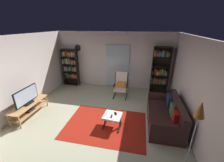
{
  "coord_description": "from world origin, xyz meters",
  "views": [
    {
      "loc": [
        1.22,
        -3.44,
        2.89
      ],
      "look_at": [
        0.29,
        1.05,
        1.02
      ],
      "focal_mm": 22.28,
      "sensor_mm": 36.0,
      "label": 1
    }
  ],
  "objects_px": {
    "television": "(27,96)",
    "lounge_armchair": "(121,84)",
    "cell_phone": "(116,114)",
    "wall_clock": "(78,48)",
    "leather_sofa": "(166,115)",
    "ottoman": "(112,117)",
    "tv_remote": "(112,116)",
    "tv_stand": "(29,107)",
    "bookshelf_near_tv": "(71,66)",
    "floor_lamp_by_sofa": "(197,122)",
    "bookshelf_near_sofa": "(160,70)"
  },
  "relations": [
    {
      "from": "leather_sofa",
      "to": "tv_remote",
      "type": "bearing_deg",
      "value": -162.18
    },
    {
      "from": "bookshelf_near_tv",
      "to": "ottoman",
      "type": "relative_size",
      "value": 3.23
    },
    {
      "from": "ottoman",
      "to": "wall_clock",
      "type": "distance_m",
      "value": 4.0
    },
    {
      "from": "television",
      "to": "cell_phone",
      "type": "distance_m",
      "value": 2.95
    },
    {
      "from": "bookshelf_near_sofa",
      "to": "floor_lamp_by_sofa",
      "type": "xyz_separation_m",
      "value": [
        0.12,
        -4.0,
        0.35
      ]
    },
    {
      "from": "tv_stand",
      "to": "ottoman",
      "type": "distance_m",
      "value": 2.85
    },
    {
      "from": "bookshelf_near_tv",
      "to": "cell_phone",
      "type": "height_order",
      "value": "bookshelf_near_tv"
    },
    {
      "from": "bookshelf_near_tv",
      "to": "floor_lamp_by_sofa",
      "type": "xyz_separation_m",
      "value": [
        4.36,
        -3.99,
        0.42
      ]
    },
    {
      "from": "television",
      "to": "ottoman",
      "type": "bearing_deg",
      "value": 0.36
    },
    {
      "from": "leather_sofa",
      "to": "tv_remote",
      "type": "height_order",
      "value": "leather_sofa"
    },
    {
      "from": "tv_stand",
      "to": "bookshelf_near_tv",
      "type": "distance_m",
      "value": 2.86
    },
    {
      "from": "wall_clock",
      "to": "television",
      "type": "bearing_deg",
      "value": -100.77
    },
    {
      "from": "leather_sofa",
      "to": "wall_clock",
      "type": "distance_m",
      "value": 4.85
    },
    {
      "from": "tv_stand",
      "to": "leather_sofa",
      "type": "bearing_deg",
      "value": 6.06
    },
    {
      "from": "television",
      "to": "tv_remote",
      "type": "relative_size",
      "value": 6.45
    },
    {
      "from": "television",
      "to": "floor_lamp_by_sofa",
      "type": "relative_size",
      "value": 0.52
    },
    {
      "from": "wall_clock",
      "to": "bookshelf_near_sofa",
      "type": "bearing_deg",
      "value": -2.38
    },
    {
      "from": "ottoman",
      "to": "tv_remote",
      "type": "relative_size",
      "value": 3.89
    },
    {
      "from": "television",
      "to": "tv_remote",
      "type": "xyz_separation_m",
      "value": [
        2.84,
        -0.05,
        -0.31
      ]
    },
    {
      "from": "leather_sofa",
      "to": "floor_lamp_by_sofa",
      "type": "xyz_separation_m",
      "value": [
        0.1,
        -1.69,
        1.1
      ]
    },
    {
      "from": "cell_phone",
      "to": "wall_clock",
      "type": "distance_m",
      "value": 3.96
    },
    {
      "from": "ottoman",
      "to": "leather_sofa",
      "type": "bearing_deg",
      "value": 15.69
    },
    {
      "from": "wall_clock",
      "to": "ottoman",
      "type": "bearing_deg",
      "value": -51.77
    },
    {
      "from": "television",
      "to": "leather_sofa",
      "type": "xyz_separation_m",
      "value": [
        4.43,
        0.46,
        -0.42
      ]
    },
    {
      "from": "bookshelf_near_tv",
      "to": "cell_phone",
      "type": "distance_m",
      "value": 3.87
    },
    {
      "from": "television",
      "to": "lounge_armchair",
      "type": "distance_m",
      "value": 3.47
    },
    {
      "from": "tv_stand",
      "to": "television",
      "type": "bearing_deg",
      "value": 72.81
    },
    {
      "from": "tv_remote",
      "to": "lounge_armchair",
      "type": "bearing_deg",
      "value": 88.19
    },
    {
      "from": "bookshelf_near_tv",
      "to": "cell_phone",
      "type": "xyz_separation_m",
      "value": [
        2.76,
        -2.65,
        -0.58
      ]
    },
    {
      "from": "bookshelf_near_tv",
      "to": "leather_sofa",
      "type": "relative_size",
      "value": 1.01
    },
    {
      "from": "bookshelf_near_tv",
      "to": "leather_sofa",
      "type": "bearing_deg",
      "value": -28.29
    },
    {
      "from": "bookshelf_near_tv",
      "to": "floor_lamp_by_sofa",
      "type": "height_order",
      "value": "bookshelf_near_tv"
    },
    {
      "from": "television",
      "to": "bookshelf_near_tv",
      "type": "xyz_separation_m",
      "value": [
        0.17,
        2.76,
        0.27
      ]
    },
    {
      "from": "tv_remote",
      "to": "wall_clock",
      "type": "distance_m",
      "value": 4.02
    },
    {
      "from": "bookshelf_near_sofa",
      "to": "wall_clock",
      "type": "xyz_separation_m",
      "value": [
        -3.85,
        0.16,
        0.8
      ]
    },
    {
      "from": "floor_lamp_by_sofa",
      "to": "tv_remote",
      "type": "bearing_deg",
      "value": 145.07
    },
    {
      "from": "floor_lamp_by_sofa",
      "to": "wall_clock",
      "type": "xyz_separation_m",
      "value": [
        -3.97,
        4.16,
        0.45
      ]
    },
    {
      "from": "leather_sofa",
      "to": "cell_phone",
      "type": "xyz_separation_m",
      "value": [
        -1.51,
        -0.36,
        0.1
      ]
    },
    {
      "from": "ottoman",
      "to": "floor_lamp_by_sofa",
      "type": "distance_m",
      "value": 2.35
    },
    {
      "from": "cell_phone",
      "to": "tv_stand",
      "type": "bearing_deg",
      "value": 166.17
    },
    {
      "from": "bookshelf_near_sofa",
      "to": "lounge_armchair",
      "type": "xyz_separation_m",
      "value": [
        -1.6,
        -0.74,
        -0.52
      ]
    },
    {
      "from": "cell_phone",
      "to": "wall_clock",
      "type": "xyz_separation_m",
      "value": [
        -2.37,
        2.82,
        1.45
      ]
    },
    {
      "from": "television",
      "to": "bookshelf_near_sofa",
      "type": "bearing_deg",
      "value": 32.13
    },
    {
      "from": "tv_stand",
      "to": "cell_phone",
      "type": "height_order",
      "value": "tv_stand"
    },
    {
      "from": "tv_stand",
      "to": "lounge_armchair",
      "type": "distance_m",
      "value": 3.48
    },
    {
      "from": "bookshelf_near_tv",
      "to": "bookshelf_near_sofa",
      "type": "height_order",
      "value": "bookshelf_near_sofa"
    },
    {
      "from": "bookshelf_near_sofa",
      "to": "leather_sofa",
      "type": "bearing_deg",
      "value": -89.29
    },
    {
      "from": "tv_stand",
      "to": "lounge_armchair",
      "type": "relative_size",
      "value": 1.35
    },
    {
      "from": "wall_clock",
      "to": "lounge_armchair",
      "type": "bearing_deg",
      "value": -21.7
    },
    {
      "from": "tv_stand",
      "to": "floor_lamp_by_sofa",
      "type": "distance_m",
      "value": 4.82
    }
  ]
}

